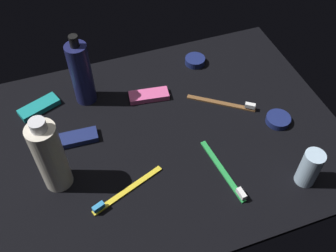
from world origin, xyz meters
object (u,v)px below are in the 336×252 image
Objects in this scene: toothbrush_green at (225,173)px; cream_tin_right at (278,120)px; bodywash_bottle at (50,156)px; deodorant_stick at (310,168)px; snack_bar_pink at (149,96)px; snack_bar_teal at (39,107)px; toothbrush_yellow at (124,192)px; snack_bar_navy at (76,138)px; lotion_bottle at (81,73)px; toothbrush_brown at (225,103)px; cream_tin_left at (195,61)px.

toothbrush_green is 2.97× the size of cream_tin_right.
bodywash_bottle is 2.15× the size of deodorant_stick.
snack_bar_pink is 1.00× the size of snack_bar_teal.
toothbrush_yellow reaches higher than cream_tin_right.
deodorant_stick is at bearing 132.48° from snack_bar_pink.
cream_tin_right reaches higher than snack_bar_pink.
snack_bar_navy and snack_bar_teal have the same top height.
lotion_bottle is at bearing -115.06° from bodywash_bottle.
bodywash_bottle reaches higher than deodorant_stick.
bodywash_bottle is at bearing 71.60° from snack_bar_teal.
bodywash_bottle is 33.25cm from snack_bar_pink.
toothbrush_brown is 20.11cm from snack_bar_pink.
cream_tin_right is (-43.54, 24.00, -8.05)cm from lotion_bottle.
lotion_bottle is at bearing -108.62° from snack_bar_navy.
snack_bar_teal is (27.92, -5.43, 0.00)cm from snack_bar_pink.
snack_bar_pink is 18.96cm from cream_tin_left.
deodorant_stick is at bearing 156.11° from toothbrush_green.
lotion_bottle is at bearing 6.62° from cream_tin_left.
bodywash_bottle is at bearing -0.77° from cream_tin_right.
deodorant_stick is at bearing 79.56° from cream_tin_right.
snack_bar_pink is (17.95, -9.06, 0.14)cm from toothbrush_brown.
toothbrush_brown is 2.53× the size of cream_tin_right.
toothbrush_green is 1.73× the size of snack_bar_navy.
deodorant_stick is 0.52× the size of toothbrush_green.
toothbrush_green is at bearing 65.07° from toothbrush_brown.
snack_bar_teal is (1.39, -23.58, -8.51)cm from bodywash_bottle.
deodorant_stick reaches higher than toothbrush_green.
cream_tin_right is (-41.77, -7.09, 0.23)cm from toothbrush_yellow.
snack_bar_teal is 1.71× the size of cream_tin_right.
bodywash_bottle reaches higher than snack_bar_teal.
deodorant_stick reaches higher than snack_bar_pink.
toothbrush_brown reaches higher than cream_tin_right.
lotion_bottle is at bearing 156.79° from snack_bar_teal.
deodorant_stick is 0.90× the size of snack_bar_navy.
snack_bar_pink is at bearing -73.12° from toothbrush_green.
toothbrush_green is 1.73× the size of snack_bar_teal.
toothbrush_brown is at bearing 140.68° from snack_bar_teal.
lotion_bottle is 2.15× the size of deodorant_stick.
snack_bar_pink is at bearing 27.96° from cream_tin_left.
cream_tin_right is (-54.42, 0.73, -8.43)cm from bodywash_bottle.
toothbrush_green is 3.15× the size of cream_tin_left.
deodorant_stick is (-40.39, 41.06, -4.22)cm from lotion_bottle.
lotion_bottle is 1.93× the size of snack_bar_teal.
cream_tin_left is (-7.99, -37.74, 0.33)cm from toothbrush_green.
snack_bar_navy is (45.63, -28.00, -3.92)cm from deodorant_stick.
toothbrush_brown is 18.00cm from cream_tin_left.
deodorant_stick reaches higher than snack_bar_teal.
bodywash_bottle is 51.70cm from cream_tin_left.
bodywash_bottle reaches higher than cream_tin_left.
toothbrush_yellow is 42.37cm from cream_tin_right.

